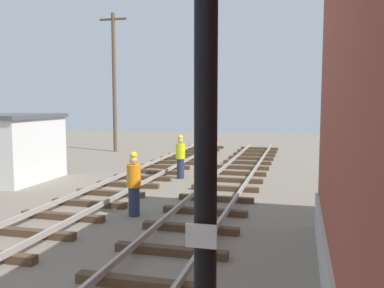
# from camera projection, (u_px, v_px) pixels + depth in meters

# --- Properties ---
(signal_mast) EXTENTS (0.36, 0.40, 5.27)m
(signal_mast) POSITION_uv_depth(u_px,v_px,m) (205.00, 100.00, 3.18)
(signal_mast) COLOR black
(signal_mast) RESTS_ON ground
(control_hut) EXTENTS (3.00, 3.80, 2.76)m
(control_hut) POSITION_uv_depth(u_px,v_px,m) (12.00, 148.00, 17.39)
(control_hut) COLOR silver
(control_hut) RESTS_ON ground
(utility_pole_far) EXTENTS (1.80, 0.24, 8.87)m
(utility_pole_far) POSITION_uv_depth(u_px,v_px,m) (114.00, 80.00, 27.20)
(utility_pole_far) COLOR brown
(utility_pole_far) RESTS_ON ground
(track_worker_foreground) EXTENTS (0.40, 0.40, 1.87)m
(track_worker_foreground) POSITION_uv_depth(u_px,v_px,m) (180.00, 157.00, 17.96)
(track_worker_foreground) COLOR #262D4C
(track_worker_foreground) RESTS_ON ground
(track_worker_distant) EXTENTS (0.40, 0.40, 1.87)m
(track_worker_distant) POSITION_uv_depth(u_px,v_px,m) (134.00, 184.00, 12.07)
(track_worker_distant) COLOR #262D4C
(track_worker_distant) RESTS_ON ground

